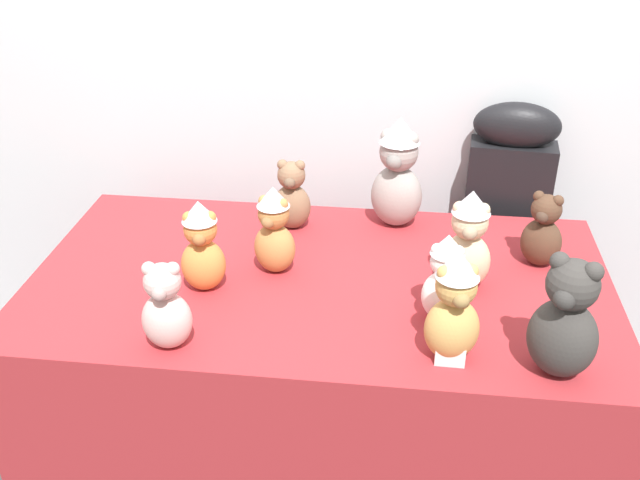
# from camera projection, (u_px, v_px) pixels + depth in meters

# --- Properties ---
(wall_back) EXTENTS (7.00, 0.08, 2.60)m
(wall_back) POSITION_uv_depth(u_px,v_px,m) (345.00, 17.00, 2.34)
(wall_back) COLOR silver
(wall_back) RESTS_ON ground_plane
(display_table) EXTENTS (1.62, 0.88, 0.73)m
(display_table) POSITION_uv_depth(u_px,v_px,m) (320.00, 378.00, 2.21)
(display_table) COLOR maroon
(display_table) RESTS_ON ground_plane
(instrument_case) EXTENTS (0.29, 0.14, 1.07)m
(instrument_case) POSITION_uv_depth(u_px,v_px,m) (500.00, 247.00, 2.55)
(instrument_case) COLOR black
(instrument_case) RESTS_ON ground_plane
(teddy_bear_caramel) EXTENTS (0.14, 0.13, 0.26)m
(teddy_bear_caramel) POSITION_uv_depth(u_px,v_px,m) (274.00, 231.00, 2.00)
(teddy_bear_caramel) COLOR #B27A42
(teddy_bear_caramel) RESTS_ON display_table
(teddy_bear_charcoal) EXTENTS (0.20, 0.19, 0.31)m
(teddy_bear_charcoal) POSITION_uv_depth(u_px,v_px,m) (565.00, 322.00, 1.60)
(teddy_bear_charcoal) COLOR #383533
(teddy_bear_charcoal) RESTS_ON display_table
(teddy_bear_honey) EXTENTS (0.15, 0.14, 0.29)m
(teddy_bear_honey) POSITION_uv_depth(u_px,v_px,m) (454.00, 308.00, 1.65)
(teddy_bear_honey) COLOR tan
(teddy_bear_honey) RESTS_ON display_table
(teddy_bear_cocoa) EXTENTS (0.15, 0.14, 0.23)m
(teddy_bear_cocoa) POSITION_uv_depth(u_px,v_px,m) (543.00, 232.00, 2.04)
(teddy_bear_cocoa) COLOR #4C3323
(teddy_bear_cocoa) RESTS_ON display_table
(teddy_bear_sand) EXTENTS (0.14, 0.12, 0.29)m
(teddy_bear_sand) POSITION_uv_depth(u_px,v_px,m) (468.00, 242.00, 1.92)
(teddy_bear_sand) COLOR #CCB78E
(teddy_bear_sand) RESTS_ON display_table
(teddy_bear_blush) EXTENTS (0.13, 0.11, 0.23)m
(teddy_bear_blush) POSITION_uv_depth(u_px,v_px,m) (166.00, 308.00, 1.71)
(teddy_bear_blush) COLOR beige
(teddy_bear_blush) RESTS_ON display_table
(teddy_bear_mocha) EXTENTS (0.12, 0.10, 0.23)m
(teddy_bear_mocha) POSITION_uv_depth(u_px,v_px,m) (292.00, 197.00, 2.23)
(teddy_bear_mocha) COLOR #7F6047
(teddy_bear_mocha) RESTS_ON display_table
(teddy_bear_ash) EXTENTS (0.19, 0.17, 0.35)m
(teddy_bear_ash) POSITION_uv_depth(u_px,v_px,m) (398.00, 174.00, 2.22)
(teddy_bear_ash) COLOR gray
(teddy_bear_ash) RESTS_ON display_table
(teddy_bear_snow) EXTENTS (0.12, 0.10, 0.24)m
(teddy_bear_snow) POSITION_uv_depth(u_px,v_px,m) (445.00, 279.00, 1.80)
(teddy_bear_snow) COLOR white
(teddy_bear_snow) RESTS_ON display_table
(teddy_bear_ginger) EXTENTS (0.14, 0.12, 0.27)m
(teddy_bear_ginger) POSITION_uv_depth(u_px,v_px,m) (202.00, 247.00, 1.92)
(teddy_bear_ginger) COLOR #D17F3D
(teddy_bear_ginger) RESTS_ON display_table
(name_card_front_left) EXTENTS (0.07, 0.01, 0.05)m
(name_card_front_left) POSITION_uv_depth(u_px,v_px,m) (450.00, 358.00, 1.68)
(name_card_front_left) COLOR white
(name_card_front_left) RESTS_ON display_table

